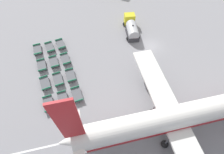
# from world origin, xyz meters

# --- Properties ---
(ground_plane) EXTENTS (500.00, 500.00, 0.00)m
(ground_plane) POSITION_xyz_m (0.00, 0.00, 0.00)
(ground_plane) COLOR gray
(airplane) EXTENTS (29.05, 36.02, 14.08)m
(airplane) POSITION_xyz_m (18.35, -2.53, 3.32)
(airplane) COLOR white
(airplane) RESTS_ON ground_plane
(fuel_tanker_secondary) EXTENTS (7.79, 3.70, 3.07)m
(fuel_tanker_secondary) POSITION_xyz_m (-5.24, -3.33, 1.33)
(fuel_tanker_secondary) COLOR yellow
(fuel_tanker_secondary) RESTS_ON ground_plane
(baggage_dolly_row_near_col_a) EXTENTS (3.77, 2.07, 0.92)m
(baggage_dolly_row_near_col_a) POSITION_xyz_m (-3.06, -24.99, 0.48)
(baggage_dolly_row_near_col_a) COLOR #515459
(baggage_dolly_row_near_col_a) RESTS_ON ground_plane
(baggage_dolly_row_near_col_b) EXTENTS (3.78, 2.13, 0.92)m
(baggage_dolly_row_near_col_b) POSITION_xyz_m (1.74, -23.88, 0.48)
(baggage_dolly_row_near_col_b) COLOR #515459
(baggage_dolly_row_near_col_b) RESTS_ON ground_plane
(baggage_dolly_row_near_col_c) EXTENTS (3.78, 2.29, 0.92)m
(baggage_dolly_row_near_col_c) POSITION_xyz_m (6.39, -23.01, 0.48)
(baggage_dolly_row_near_col_c) COLOR #515459
(baggage_dolly_row_near_col_c) RESTS_ON ground_plane
(baggage_dolly_row_near_col_d) EXTENTS (3.78, 2.14, 0.92)m
(baggage_dolly_row_near_col_d) POSITION_xyz_m (10.92, -22.28, 0.48)
(baggage_dolly_row_near_col_d) COLOR #515459
(baggage_dolly_row_near_col_d) RESTS_ON ground_plane
(baggage_dolly_row_mid_a_col_a) EXTENTS (3.78, 2.34, 0.92)m
(baggage_dolly_row_mid_a_col_a) POSITION_xyz_m (-3.31, -22.39, 0.48)
(baggage_dolly_row_mid_a_col_a) COLOR #515459
(baggage_dolly_row_mid_a_col_a) RESTS_ON ground_plane
(baggage_dolly_row_mid_a_col_b) EXTENTS (3.78, 2.22, 0.92)m
(baggage_dolly_row_mid_a_col_b) POSITION_xyz_m (1.25, -21.44, 0.48)
(baggage_dolly_row_mid_a_col_b) COLOR #515459
(baggage_dolly_row_mid_a_col_b) RESTS_ON ground_plane
(baggage_dolly_row_mid_a_col_c) EXTENTS (3.78, 2.20, 0.92)m
(baggage_dolly_row_mid_a_col_c) POSITION_xyz_m (5.93, -20.63, 0.48)
(baggage_dolly_row_mid_a_col_c) COLOR #515459
(baggage_dolly_row_mid_a_col_c) RESTS_ON ground_plane
(baggage_dolly_row_mid_a_col_d) EXTENTS (3.77, 2.07, 0.92)m
(baggage_dolly_row_mid_a_col_d) POSITION_xyz_m (10.44, -19.80, 0.48)
(baggage_dolly_row_mid_a_col_d) COLOR #515459
(baggage_dolly_row_mid_a_col_d) RESTS_ON ground_plane
(baggage_dolly_row_mid_b_col_a) EXTENTS (3.78, 2.33, 0.92)m
(baggage_dolly_row_mid_b_col_a) POSITION_xyz_m (-3.86, -20.02, 0.48)
(baggage_dolly_row_mid_b_col_a) COLOR #515459
(baggage_dolly_row_mid_b_col_a) RESTS_ON ground_plane
(baggage_dolly_row_mid_b_col_b) EXTENTS (3.78, 2.24, 0.92)m
(baggage_dolly_row_mid_b_col_b) POSITION_xyz_m (0.87, -19.09, 0.48)
(baggage_dolly_row_mid_b_col_b) COLOR #515459
(baggage_dolly_row_mid_b_col_b) RESTS_ON ground_plane
(baggage_dolly_row_mid_b_col_c) EXTENTS (3.77, 2.10, 0.92)m
(baggage_dolly_row_mid_b_col_c) POSITION_xyz_m (5.42, -18.23, 0.48)
(baggage_dolly_row_mid_b_col_c) COLOR #515459
(baggage_dolly_row_mid_b_col_c) RESTS_ON ground_plane
(baggage_dolly_row_mid_b_col_d) EXTENTS (3.78, 2.16, 0.92)m
(baggage_dolly_row_mid_b_col_d) POSITION_xyz_m (9.94, -17.32, 0.48)
(baggage_dolly_row_mid_b_col_d) COLOR #515459
(baggage_dolly_row_mid_b_col_d) RESTS_ON ground_plane
(stand_guidance_stripe) EXTENTS (1.83, 39.71, 0.01)m
(stand_guidance_stripe) POSITION_xyz_m (17.51, -9.98, 0.00)
(stand_guidance_stripe) COLOR white
(stand_guidance_stripe) RESTS_ON ground_plane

